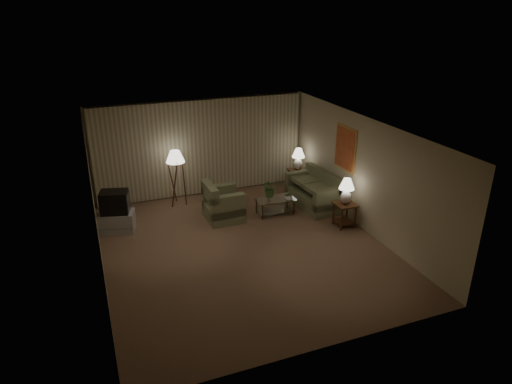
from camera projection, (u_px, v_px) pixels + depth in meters
ground at (244, 247)px, 10.23m from camera, size 7.00×7.00×0.00m
room_shell at (223, 154)px, 10.86m from camera, size 6.04×7.02×2.72m
sofa at (313, 193)px, 12.18m from camera, size 1.77×1.04×0.74m
armchair at (224, 205)px, 11.42m from camera, size 0.96×0.91×0.78m
side_table_near at (345, 211)px, 11.05m from camera, size 0.49×0.49×0.60m
side_table_far at (298, 176)px, 13.29m from camera, size 0.52×0.44×0.60m
table_lamp_near at (347, 189)px, 10.83m from camera, size 0.37×0.37×0.64m
table_lamp_far at (298, 157)px, 13.07m from camera, size 0.37×0.37×0.64m
coffee_table at (275, 204)px, 11.75m from camera, size 1.01×0.55×0.41m
tv_cabinet at (117, 222)px, 10.84m from camera, size 1.05×0.90×0.50m
crt_tv at (115, 202)px, 10.64m from camera, size 0.85×0.76×0.54m
floor_lamp at (177, 177)px, 12.11m from camera, size 0.49×0.49×1.52m
ottoman at (229, 202)px, 12.10m from camera, size 0.63×0.63×0.38m
vase at (270, 197)px, 11.62m from camera, size 0.16×0.16×0.14m
flowers at (270, 187)px, 11.50m from camera, size 0.43×0.37×0.46m
book at (286, 199)px, 11.69m from camera, size 0.16×0.21×0.02m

